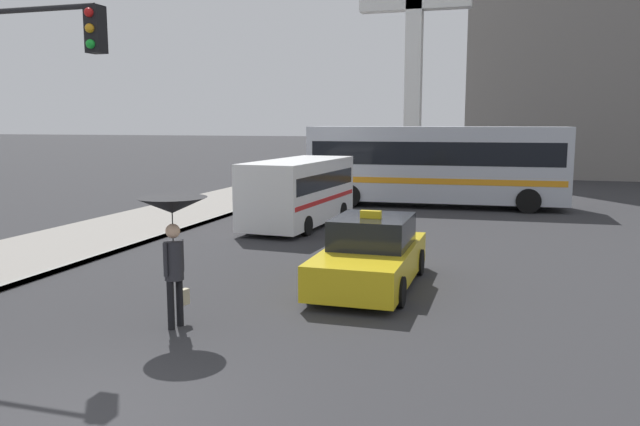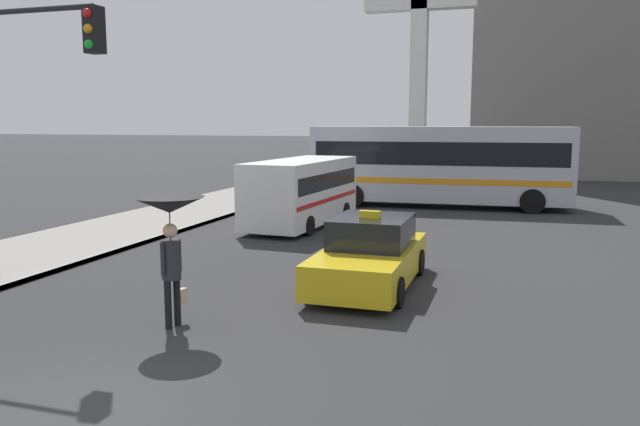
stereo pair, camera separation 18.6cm
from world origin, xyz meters
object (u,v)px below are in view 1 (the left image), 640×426
Objects in this scene: monument_cross at (414,42)px; taxi at (371,255)px; pedestrian_with_umbrella at (173,220)px; traffic_light at (1,93)px; ambulance_van at (299,189)px; city_bus at (435,162)px.

taxi is at bearing -83.56° from monument_cross.
pedestrian_with_umbrella reaches higher than taxi.
traffic_light is at bearing 28.59° from taxi.
taxi is 4.68m from pedestrian_with_umbrella.
traffic_light is (-2.22, -10.52, 2.78)m from ambulance_van.
city_bus is 18.10m from traffic_light.
city_bus is 11.87m from monument_cross.
traffic_light is at bearing -97.70° from monument_cross.
monument_cross is at bearing -83.56° from taxi.
ambulance_van is 0.42× the size of monument_cross.
ambulance_van is 17.64m from monument_cross.
monument_cross reaches higher than taxi.
ambulance_van is at bearing -60.47° from taxi.
pedestrian_with_umbrella is 4.23m from traffic_light.
taxi is 13.56m from city_bus.
city_bus is at bearing 4.70° from pedestrian_with_umbrella.
city_bus is (3.85, 6.39, 0.60)m from ambulance_van.
monument_cross is at bearing -91.25° from ambulance_van.
monument_cross is at bearing -168.71° from city_bus.
taxi is 0.41× the size of city_bus.
pedestrian_with_umbrella is 27.72m from monument_cross.
city_bus is at bearing -117.40° from ambulance_van.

